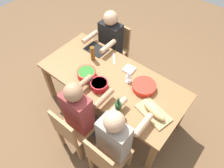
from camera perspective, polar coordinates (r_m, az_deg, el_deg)
The scene contains 19 objects.
ground_plane at distance 3.34m, azimuth 0.00°, elevation -6.85°, with size 8.00×8.00×0.00m, color brown.
dining_table at distance 2.81m, azimuth 0.00°, elevation 0.40°, with size 1.95×0.90×0.74m.
chair_near_center at distance 2.67m, azimuth -10.74°, elevation -12.04°, with size 0.40×0.40×0.85m.
diner_near_center at distance 2.53m, azimuth -8.47°, elevation -7.03°, with size 0.41×0.53×1.20m.
chair_far_left at distance 3.59m, azimuth 1.12°, elevation 10.15°, with size 0.40×0.40×0.85m.
diner_far_left at distance 3.35m, azimuth -0.82°, elevation 11.35°, with size 0.41×0.53×1.20m.
chair_near_right at distance 2.49m, azimuth -1.68°, elevation -19.20°, with size 0.40×0.40×0.85m.
diner_near_right at distance 2.34m, azimuth 1.18°, elevation -14.12°, with size 0.41×0.53×1.20m.
serving_bowl_greens at distance 2.76m, azimuth -6.88°, elevation 2.86°, with size 0.25×0.25×0.09m.
serving_bowl_pasta at distance 2.64m, azimuth 8.63°, elevation -0.62°, with size 0.30×0.30×0.07m.
serving_bowl_salad at distance 2.61m, azimuth -3.46°, elevation -0.19°, with size 0.22×0.22×0.09m.
cutting_board at distance 2.47m, azimuth 11.08°, elevation -7.65°, with size 0.40×0.22×0.02m, color tan.
bread_loaf at distance 2.42m, azimuth 11.28°, elevation -6.97°, with size 0.32×0.11×0.09m, color tan.
wine_bottle at distance 2.34m, azimuth 1.65°, elevation -6.62°, with size 0.08×0.08×0.29m.
beer_bottle at distance 2.93m, azimuth -5.24°, elevation 8.18°, with size 0.06×0.06×0.22m, color brown.
wine_glass at distance 2.64m, azimuth 4.50°, elevation 2.40°, with size 0.08×0.08×0.17m.
placemat_far_left at distance 3.15m, azimuth -4.33°, elevation 9.29°, with size 0.32×0.23×0.01m, color black.
carving_knife at distance 3.00m, azimuth 0.51°, elevation 6.95°, with size 0.23×0.02×0.01m, color silver.
napkin_stack at distance 2.85m, azimuth 4.65°, elevation 3.95°, with size 0.14×0.14×0.02m, color white.
Camera 1 is at (1.13, -1.39, 2.82)m, focal length 33.91 mm.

